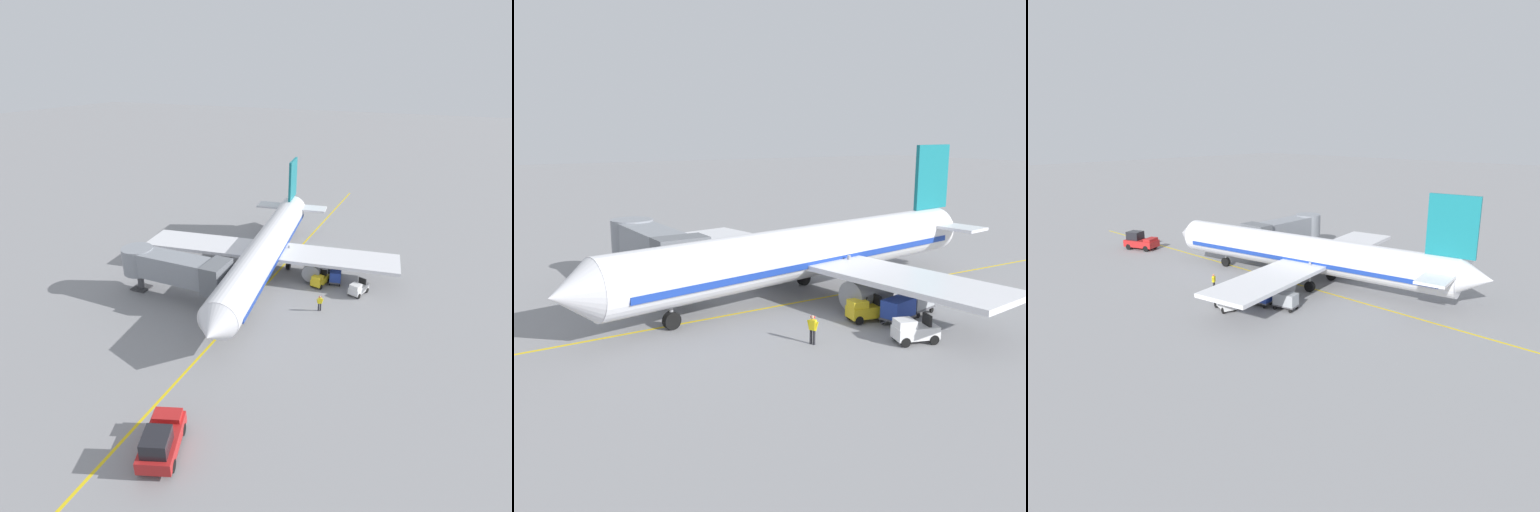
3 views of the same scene
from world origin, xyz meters
TOP-DOWN VIEW (x-y plane):
  - ground_plane at (0.00, 0.00)m, footprint 400.00×400.00m
  - gate_lead_in_line at (0.00, 0.00)m, footprint 0.24×80.00m
  - parked_airliner at (1.10, -1.17)m, footprint 30.44×37.29m
  - jet_bridge at (7.66, 8.11)m, footprint 12.37×3.50m
  - pushback_tractor at (-2.99, 25.33)m, footprint 3.61×4.89m
  - baggage_tug_lead at (-5.58, -0.83)m, footprint 1.69×2.68m
  - baggage_tug_trailing at (-9.95, -0.57)m, footprint 1.92×2.75m
  - baggage_cart_front at (-7.00, -2.21)m, footprint 1.72×2.98m
  - baggage_cart_second_in_train at (-6.21, -4.74)m, footprint 1.72×2.98m
  - ground_crew_wing_walker at (-7.14, 4.44)m, footprint 0.69×0.40m

SIDE VIEW (x-z plane):
  - ground_plane at x=0.00m, z-range 0.00..0.00m
  - gate_lead_in_line at x=0.00m, z-range 0.00..0.01m
  - baggage_tug_lead at x=-5.58m, z-range -0.10..1.52m
  - baggage_tug_trailing at x=-9.95m, z-range -0.10..1.52m
  - baggage_cart_front at x=-7.00m, z-range 0.16..1.74m
  - baggage_cart_second_in_train at x=-6.21m, z-range 0.16..1.74m
  - ground_crew_wing_walker at x=-7.14m, z-range 0.11..1.80m
  - pushback_tractor at x=-2.99m, z-range -0.10..2.30m
  - parked_airliner at x=1.10m, z-range -2.13..8.50m
  - jet_bridge at x=7.66m, z-range 0.96..5.94m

